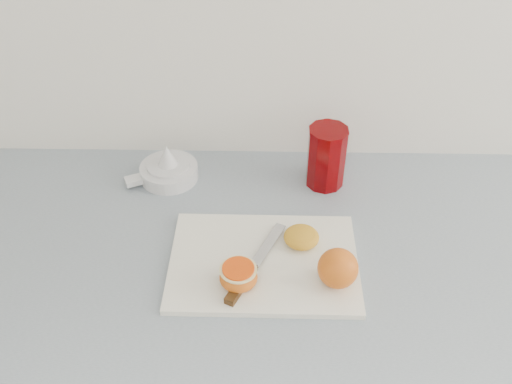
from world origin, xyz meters
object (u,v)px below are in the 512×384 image
half_orange (238,276)px  cutting_board (264,262)px  counter (257,370)px  citrus_juicer (168,169)px  red_tumbler (326,159)px

half_orange → cutting_board: bearing=53.8°
counter → citrus_juicer: (-0.20, 0.19, 0.47)m
counter → cutting_board: 0.45m
half_orange → citrus_juicer: size_ratio=0.43×
half_orange → red_tumbler: 0.36m
counter → citrus_juicer: bearing=135.7°
red_tumbler → half_orange: bearing=-119.4°
half_orange → red_tumbler: size_ratio=0.49×
counter → half_orange: half_orange is taller
half_orange → citrus_juicer: citrus_juicer is taller
citrus_juicer → counter: bearing=-44.3°
counter → cutting_board: cutting_board is taller
cutting_board → red_tumbler: red_tumbler is taller
cutting_board → citrus_juicer: citrus_juicer is taller
cutting_board → red_tumbler: size_ratio=2.51×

